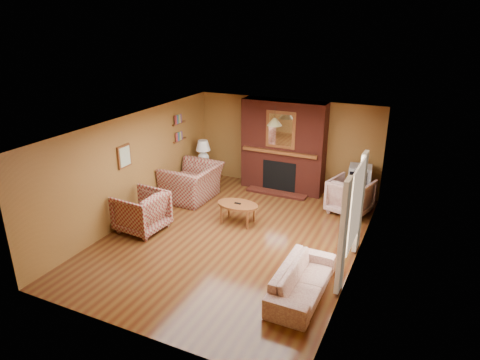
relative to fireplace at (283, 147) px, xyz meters
The scene contains 20 objects.
floor 3.21m from the fireplace, 90.00° to the right, with size 6.50×6.50×0.00m, color #49210F.
ceiling 3.22m from the fireplace, 90.00° to the right, with size 6.50×6.50×0.00m, color white.
wall_back 0.27m from the fireplace, 90.00° to the left, with size 6.50×6.50×0.00m, color olive.
wall_front 6.23m from the fireplace, 90.00° to the right, with size 6.50×6.50×0.00m, color olive.
wall_left 3.89m from the fireplace, 129.95° to the right, with size 6.50×6.50×0.00m, color olive.
wall_right 3.89m from the fireplace, 50.05° to the right, with size 6.50×6.50×0.00m, color olive.
fireplace is the anchor object (origin of this frame).
window_right 4.02m from the fireplace, 52.40° to the right, with size 0.10×1.85×2.00m.
bookshelf 2.72m from the fireplace, 156.05° to the right, with size 0.09×0.55×0.71m.
botanical_print 4.12m from the fireplace, 126.90° to the right, with size 0.05×0.40×0.50m.
pendant_light 1.07m from the fireplace, 90.00° to the right, with size 0.36×0.36×0.48m.
plaid_loveseat 2.53m from the fireplace, 139.76° to the right, with size 1.38×1.20×0.89m, color maroon.
plaid_armchair 4.09m from the fireplace, 119.00° to the right, with size 0.94×0.97×0.88m, color maroon.
floral_sofa 4.77m from the fireplace, 66.04° to the right, with size 1.81×0.71×0.53m, color beige.
floral_armchair 2.22m from the fireplace, 19.59° to the right, with size 0.90×0.92×0.84m, color beige.
coffee_table 2.46m from the fireplace, 95.08° to the right, with size 0.95×0.59×0.49m.
side_table 2.34m from the fireplace, 165.71° to the right, with size 0.45×0.45×0.60m, color brown.
table_lamp 2.18m from the fireplace, 165.71° to the right, with size 0.40×0.40×0.65m.
tv_stand 2.25m from the fireplace, ahead, with size 0.49×0.44×0.53m, color black.
crt_tv 2.10m from the fireplace, ahead, with size 0.58×0.58×0.48m.
Camera 1 is at (3.52, -7.20, 4.38)m, focal length 32.00 mm.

